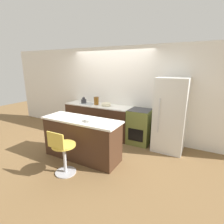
% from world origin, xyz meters
% --- Properties ---
extents(ground_plane, '(14.00, 14.00, 0.00)m').
position_xyz_m(ground_plane, '(0.00, 0.00, 0.00)').
color(ground_plane, brown).
extents(wall_back, '(8.00, 0.06, 2.60)m').
position_xyz_m(wall_back, '(0.00, 0.64, 1.30)').
color(wall_back, white).
rests_on(wall_back, ground_plane).
extents(back_counter, '(2.07, 0.59, 0.94)m').
position_xyz_m(back_counter, '(-0.31, 0.31, 0.47)').
color(back_counter, '#422819').
rests_on(back_counter, ground_plane).
extents(kitchen_island, '(1.83, 0.63, 0.93)m').
position_xyz_m(kitchen_island, '(0.15, -1.08, 0.47)').
color(kitchen_island, '#422819').
rests_on(kitchen_island, ground_plane).
extents(oven_range, '(0.58, 0.60, 0.94)m').
position_xyz_m(oven_range, '(1.03, 0.31, 0.47)').
color(oven_range, olive).
rests_on(oven_range, ground_plane).
extents(refrigerator, '(0.72, 0.69, 1.81)m').
position_xyz_m(refrigerator, '(1.81, 0.28, 0.90)').
color(refrigerator, silver).
rests_on(refrigerator, ground_plane).
extents(stool_chair, '(0.45, 0.45, 0.92)m').
position_xyz_m(stool_chair, '(0.23, -1.77, 0.45)').
color(stool_chair, '#B7B7BC').
rests_on(stool_chair, ground_plane).
extents(kettle, '(0.16, 0.16, 0.19)m').
position_xyz_m(kettle, '(-0.81, 0.29, 1.02)').
color(kettle, '#333338').
rests_on(kettle, back_counter).
extents(mixing_bowl, '(0.27, 0.27, 0.08)m').
position_xyz_m(mixing_bowl, '(-0.01, 0.29, 0.98)').
color(mixing_bowl, beige).
rests_on(mixing_bowl, back_counter).
extents(canister_jar, '(0.15, 0.15, 0.23)m').
position_xyz_m(canister_jar, '(-0.34, 0.29, 1.06)').
color(canister_jar, brown).
rests_on(canister_jar, back_counter).
extents(fruit_bowl, '(0.26, 0.26, 0.06)m').
position_xyz_m(fruit_bowl, '(0.41, -1.11, 0.96)').
color(fruit_bowl, white).
rests_on(fruit_bowl, kitchen_island).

